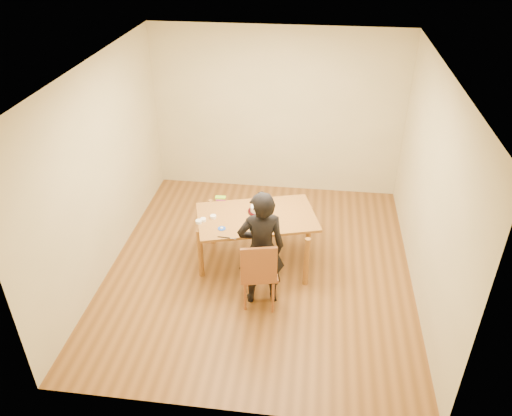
# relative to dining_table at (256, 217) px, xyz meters

# --- Properties ---
(room_shell) EXTENTS (4.00, 4.50, 2.70)m
(room_shell) POSITION_rel_dining_table_xyz_m (0.06, 0.23, 0.62)
(room_shell) COLOR brown
(room_shell) RESTS_ON ground
(dining_table) EXTENTS (1.71, 1.29, 0.04)m
(dining_table) POSITION_rel_dining_table_xyz_m (0.00, 0.00, 0.00)
(dining_table) COLOR brown
(dining_table) RESTS_ON floor
(dining_chair) EXTENTS (0.46, 0.46, 0.04)m
(dining_chair) POSITION_rel_dining_table_xyz_m (0.15, -0.78, -0.28)
(dining_chair) COLOR brown
(dining_chair) RESTS_ON floor
(cake_plate) EXTENTS (0.27, 0.27, 0.02)m
(cake_plate) POSITION_rel_dining_table_xyz_m (0.01, 0.10, 0.03)
(cake_plate) COLOR red
(cake_plate) RESTS_ON dining_table
(cake) EXTENTS (0.20, 0.20, 0.06)m
(cake) POSITION_rel_dining_table_xyz_m (0.01, 0.10, 0.07)
(cake) COLOR white
(cake) RESTS_ON cake_plate
(frosting_dome) EXTENTS (0.19, 0.19, 0.03)m
(frosting_dome) POSITION_rel_dining_table_xyz_m (0.01, 0.10, 0.12)
(frosting_dome) COLOR white
(frosting_dome) RESTS_ON cake
(frosting_tub) EXTENTS (0.09, 0.09, 0.08)m
(frosting_tub) POSITION_rel_dining_table_xyz_m (0.01, -0.36, 0.06)
(frosting_tub) COLOR white
(frosting_tub) RESTS_ON dining_table
(frosting_lid) EXTENTS (0.10, 0.10, 0.01)m
(frosting_lid) POSITION_rel_dining_table_xyz_m (-0.39, -0.35, 0.02)
(frosting_lid) COLOR #1B43B2
(frosting_lid) RESTS_ON dining_table
(frosting_dollop) EXTENTS (0.04, 0.04, 0.02)m
(frosting_dollop) POSITION_rel_dining_table_xyz_m (-0.39, -0.35, 0.04)
(frosting_dollop) COLOR white
(frosting_dollop) RESTS_ON frosting_lid
(ramekin_green) EXTENTS (0.08, 0.08, 0.04)m
(ramekin_green) POSITION_rel_dining_table_xyz_m (-0.71, -0.26, 0.04)
(ramekin_green) COLOR white
(ramekin_green) RESTS_ON dining_table
(ramekin_yellow) EXTENTS (0.07, 0.07, 0.04)m
(ramekin_yellow) POSITION_rel_dining_table_xyz_m (-0.66, -0.20, 0.04)
(ramekin_yellow) COLOR white
(ramekin_yellow) RESTS_ON dining_table
(ramekin_multi) EXTENTS (0.08, 0.08, 0.04)m
(ramekin_multi) POSITION_rel_dining_table_xyz_m (-0.55, -0.12, 0.04)
(ramekin_multi) COLOR white
(ramekin_multi) RESTS_ON dining_table
(candy_box_pink) EXTENTS (0.14, 0.08, 0.02)m
(candy_box_pink) POSITION_rel_dining_table_xyz_m (-0.54, 0.35, 0.03)
(candy_box_pink) COLOR #CF3098
(candy_box_pink) RESTS_ON dining_table
(candy_box_green) EXTENTS (0.15, 0.08, 0.02)m
(candy_box_green) POSITION_rel_dining_table_xyz_m (-0.54, 0.35, 0.05)
(candy_box_green) COLOR green
(candy_box_green) RESTS_ON candy_box_pink
(spatula) EXTENTS (0.15, 0.02, 0.01)m
(spatula) POSITION_rel_dining_table_xyz_m (-0.33, -0.53, 0.02)
(spatula) COLOR black
(spatula) RESTS_ON dining_table
(person) EXTENTS (0.63, 0.49, 1.53)m
(person) POSITION_rel_dining_table_xyz_m (0.15, -0.73, 0.04)
(person) COLOR black
(person) RESTS_ON floor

